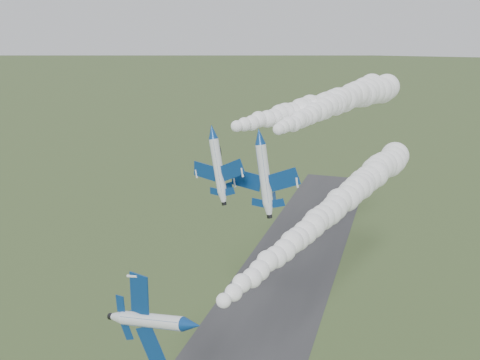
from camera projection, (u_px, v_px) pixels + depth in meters
The scene contains 7 objects.
runway at pixel (242, 360), 100.68m from camera, with size 24.00×260.00×0.04m, color #313134.
jet_lead at pixel (191, 325), 57.25m from camera, with size 6.32×13.81×11.23m.
smoke_trail_jet_lead at pixel (332, 209), 84.78m from camera, with size 5.56×64.32×5.56m, color white, non-canonical shape.
jet_pair_left at pixel (212, 132), 78.23m from camera, with size 9.98×11.68×3.46m.
smoke_trail_jet_pair_left at pixel (325, 103), 101.30m from camera, with size 5.87×58.19×5.87m, color white, non-canonical shape.
jet_pair_right at pixel (259, 136), 77.00m from camera, with size 11.33×13.43×3.59m.
smoke_trail_jet_pair_right at pixel (334, 104), 100.84m from camera, with size 5.48×52.03×5.48m, color white, non-canonical shape.
Camera 1 is at (26.16, -52.79, 61.23)m, focal length 40.00 mm.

